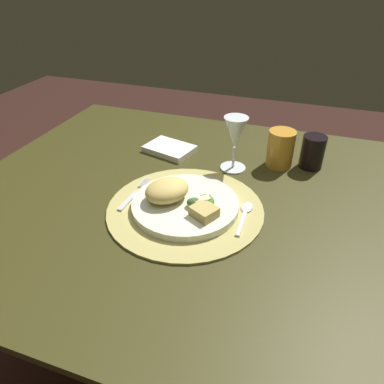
{
  "coord_description": "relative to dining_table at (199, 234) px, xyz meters",
  "views": [
    {
      "loc": [
        0.23,
        -0.72,
        1.26
      ],
      "look_at": [
        -0.01,
        -0.02,
        0.77
      ],
      "focal_mm": 33.34,
      "sensor_mm": 36.0,
      "label": 1
    }
  ],
  "objects": [
    {
      "name": "spoon",
      "position": [
        0.13,
        -0.04,
        0.14
      ],
      "size": [
        0.03,
        0.14,
        0.01
      ],
      "color": "silver",
      "rests_on": "placemat"
    },
    {
      "name": "wine_glass",
      "position": [
        0.05,
        0.17,
        0.23
      ],
      "size": [
        0.07,
        0.07,
        0.16
      ],
      "color": "silver",
      "rests_on": "dining_table"
    },
    {
      "name": "dinner_plate",
      "position": [
        -0.01,
        -0.07,
        0.14
      ],
      "size": [
        0.26,
        0.26,
        0.02
      ],
      "primitive_type": "cylinder",
      "color": "silver",
      "rests_on": "placemat"
    },
    {
      "name": "pasta_serving",
      "position": [
        -0.06,
        -0.07,
        0.18
      ],
      "size": [
        0.13,
        0.14,
        0.05
      ],
      "primitive_type": "ellipsoid",
      "rotation": [
        0.0,
        0.0,
        4.15
      ],
      "color": "#DBBB62",
      "rests_on": "dinner_plate"
    },
    {
      "name": "bread_piece",
      "position": [
        0.05,
        -0.11,
        0.16
      ],
      "size": [
        0.07,
        0.07,
        0.02
      ],
      "primitive_type": "cube",
      "rotation": [
        0.0,
        0.0,
        5.8
      ],
      "color": "tan",
      "rests_on": "dinner_plate"
    },
    {
      "name": "amber_tumbler",
      "position": [
        0.17,
        0.23,
        0.18
      ],
      "size": [
        0.08,
        0.08,
        0.11
      ],
      "primitive_type": "cylinder",
      "color": "gold",
      "rests_on": "dining_table"
    },
    {
      "name": "dark_tumbler",
      "position": [
        0.26,
        0.25,
        0.18
      ],
      "size": [
        0.07,
        0.07,
        0.1
      ],
      "primitive_type": "cylinder",
      "color": "black",
      "rests_on": "dining_table"
    },
    {
      "name": "salad_greens",
      "position": [
        0.03,
        -0.06,
        0.16
      ],
      "size": [
        0.07,
        0.07,
        0.03
      ],
      "color": "#446535",
      "rests_on": "dinner_plate"
    },
    {
      "name": "fork",
      "position": [
        -0.16,
        -0.06,
        0.14
      ],
      "size": [
        0.02,
        0.15,
        0.0
      ],
      "color": "silver",
      "rests_on": "placemat"
    },
    {
      "name": "ground_plane",
      "position": [
        0.0,
        0.0,
        -0.62
      ],
      "size": [
        6.0,
        6.0,
        0.0
      ],
      "primitive_type": "plane",
      "color": "#311A15"
    },
    {
      "name": "placemat",
      "position": [
        -0.01,
        -0.07,
        0.13
      ],
      "size": [
        0.38,
        0.38,
        0.01
      ],
      "primitive_type": "cylinder",
      "color": "tan",
      "rests_on": "dining_table"
    },
    {
      "name": "napkin",
      "position": [
        -0.17,
        0.21,
        0.14
      ],
      "size": [
        0.17,
        0.14,
        0.02
      ],
      "primitive_type": "cube",
      "rotation": [
        0.0,
        0.0,
        -0.25
      ],
      "color": "white",
      "rests_on": "dining_table"
    },
    {
      "name": "dining_table",
      "position": [
        0.0,
        0.0,
        0.0
      ],
      "size": [
        1.26,
        1.01,
        0.75
      ],
      "color": "#363314",
      "rests_on": "ground"
    }
  ]
}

